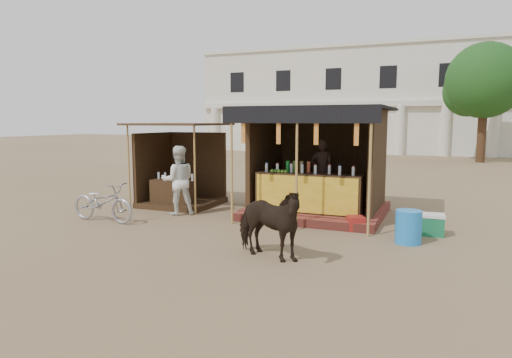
% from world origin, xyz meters
% --- Properties ---
extents(ground, '(120.00, 120.00, 0.00)m').
position_xyz_m(ground, '(0.00, 0.00, 0.00)').
color(ground, '#846B4C').
rests_on(ground, ground).
extents(main_stall, '(3.60, 3.61, 2.78)m').
position_xyz_m(main_stall, '(1.00, 3.36, 1.03)').
color(main_stall, '#983C31').
rests_on(main_stall, ground).
extents(secondary_stall, '(2.40, 2.40, 2.38)m').
position_xyz_m(secondary_stall, '(-3.17, 3.24, 0.85)').
color(secondary_stall, '#3D2816').
rests_on(secondary_stall, ground).
extents(cow, '(1.68, 1.11, 1.30)m').
position_xyz_m(cow, '(1.19, -0.75, 0.65)').
color(cow, black).
rests_on(cow, ground).
extents(motorbike, '(1.85, 0.73, 0.96)m').
position_xyz_m(motorbike, '(-3.60, 0.55, 0.48)').
color(motorbike, '#A1A0A9').
rests_on(motorbike, ground).
extents(bystander, '(1.11, 1.06, 1.81)m').
position_xyz_m(bystander, '(-2.36, 2.00, 0.90)').
color(bystander, white).
rests_on(bystander, ground).
extents(blue_barrel, '(0.61, 0.61, 0.67)m').
position_xyz_m(blue_barrel, '(3.43, 1.30, 0.33)').
color(blue_barrel, blue).
rests_on(blue_barrel, ground).
extents(red_crate, '(0.48, 0.51, 0.32)m').
position_xyz_m(red_crate, '(2.26, 2.00, 0.16)').
color(red_crate, maroon).
rests_on(red_crate, ground).
extents(cooler, '(0.66, 0.47, 0.46)m').
position_xyz_m(cooler, '(3.78, 2.20, 0.23)').
color(cooler, '#176A40').
rests_on(cooler, ground).
extents(background_building, '(26.00, 7.45, 8.18)m').
position_xyz_m(background_building, '(-2.00, 29.94, 3.98)').
color(background_building, silver).
rests_on(background_building, ground).
extents(tree, '(4.50, 4.40, 7.00)m').
position_xyz_m(tree, '(5.81, 22.14, 4.63)').
color(tree, '#382314').
rests_on(tree, ground).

